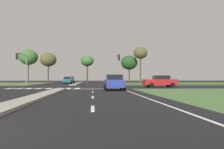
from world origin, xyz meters
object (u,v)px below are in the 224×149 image
(car_blue_fourth, at_px, (114,82))
(pedestrian_at_median, at_px, (73,78))
(car_black_second, at_px, (70,80))
(treeline_sixth, at_px, (129,63))
(car_red_third, at_px, (160,81))
(traffic_signal_far_left, at_px, (23,63))
(traffic_signal_far_right, at_px, (117,64))
(treeline_fourth, at_px, (87,61))
(treeline_third, at_px, (48,60))
(car_teal_near, at_px, (68,80))
(treeline_fifth, at_px, (140,53))
(treeline_second, at_px, (28,57))

(car_blue_fourth, relative_size, pedestrian_at_median, 2.49)
(car_black_second, relative_size, treeline_sixth, 0.55)
(car_red_third, distance_m, traffic_signal_far_left, 21.71)
(traffic_signal_far_left, relative_size, traffic_signal_far_right, 1.03)
(treeline_fourth, bearing_deg, treeline_third, 169.97)
(car_red_third, bearing_deg, car_blue_fourth, 137.21)
(traffic_signal_far_left, height_order, treeline_sixth, treeline_sixth)
(treeline_third, bearing_deg, treeline_sixth, 4.68)
(pedestrian_at_median, height_order, treeline_fourth, treeline_fourth)
(car_red_third, xyz_separation_m, traffic_signal_far_left, (-20.41, 6.85, 2.86))
(treeline_third, bearing_deg, car_teal_near, -57.07)
(traffic_signal_far_left, bearing_deg, car_teal_near, 72.37)
(pedestrian_at_median, height_order, treeline_third, treeline_third)
(car_teal_near, relative_size, treeline_fifth, 0.47)
(traffic_signal_far_left, bearing_deg, car_blue_fourth, -47.43)
(car_blue_fourth, distance_m, pedestrian_at_median, 21.90)
(car_red_third, relative_size, treeline_fifth, 0.48)
(traffic_signal_far_left, xyz_separation_m, pedestrian_at_median, (7.33, 6.56, -2.47))
(car_teal_near, xyz_separation_m, car_blue_fourth, (7.95, -31.39, -0.00))
(treeline_fifth, bearing_deg, treeline_second, 170.62)
(car_red_third, distance_m, treeline_sixth, 35.22)
(pedestrian_at_median, distance_m, treeline_second, 26.90)
(car_red_third, bearing_deg, traffic_signal_far_right, 35.56)
(car_blue_fourth, distance_m, treeline_third, 43.39)
(treeline_second, distance_m, treeline_fourth, 16.88)
(treeline_third, bearing_deg, treeline_second, 155.85)
(car_red_third, xyz_separation_m, treeline_fourth, (-10.72, 31.23, 4.95))
(traffic_signal_far_left, distance_m, traffic_signal_far_right, 15.21)
(car_black_second, distance_m, traffic_signal_far_right, 24.20)
(treeline_fourth, relative_size, treeline_sixth, 0.95)
(car_black_second, bearing_deg, treeline_fifth, -175.45)
(car_red_third, relative_size, car_blue_fourth, 1.03)
(car_blue_fourth, bearing_deg, traffic_signal_far_right, 82.83)
(car_red_third, distance_m, car_blue_fourth, 10.43)
(car_teal_near, height_order, car_black_second, car_teal_near)
(car_teal_near, distance_m, treeline_second, 18.00)
(car_teal_near, bearing_deg, traffic_signal_far_right, 120.86)
(car_teal_near, height_order, traffic_signal_far_right, traffic_signal_far_right)
(traffic_signal_far_left, bearing_deg, treeline_third, 91.48)
(car_teal_near, bearing_deg, car_red_third, 122.36)
(car_black_second, xyz_separation_m, treeline_second, (-11.98, 6.46, 6.28))
(treeline_fourth, bearing_deg, traffic_signal_far_right, -77.03)
(car_blue_fourth, distance_m, traffic_signal_far_left, 19.90)
(treeline_second, relative_size, treeline_fifth, 0.97)
(traffic_signal_far_left, xyz_separation_m, treeline_fourth, (9.68, 24.39, 2.09))
(traffic_signal_far_left, xyz_separation_m, treeline_third, (-0.68, 26.22, 2.48))
(car_teal_near, relative_size, car_black_second, 1.08)
(car_black_second, xyz_separation_m, treeline_fifth, (18.29, 1.46, 7.10))
(traffic_signal_far_left, xyz_separation_m, treeline_sixth, (21.36, 28.02, 1.95))
(treeline_third, bearing_deg, treeline_fifth, -5.55)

